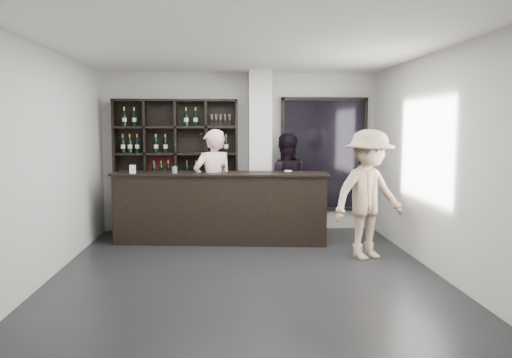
{
  "coord_description": "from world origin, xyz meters",
  "views": [
    {
      "loc": [
        -0.24,
        -6.45,
        1.93
      ],
      "look_at": [
        0.2,
        1.1,
        1.12
      ],
      "focal_mm": 35.0,
      "sensor_mm": 36.0,
      "label": 1
    }
  ],
  "objects": [
    {
      "name": "card_stand",
      "position": [
        -1.76,
        1.65,
        1.23
      ],
      "size": [
        0.1,
        0.05,
        0.14
      ],
      "primitive_type": "cube",
      "rotation": [
        0.0,
        0.0,
        -0.08
      ],
      "color": "white",
      "rests_on": "tasting_counter"
    },
    {
      "name": "floor",
      "position": [
        0.0,
        0.0,
        -0.01
      ],
      "size": [
        5.0,
        5.5,
        0.01
      ],
      "primitive_type": "cube",
      "color": "black",
      "rests_on": "ground"
    },
    {
      "name": "napkin_stack",
      "position": [
        0.79,
        1.87,
        1.17
      ],
      "size": [
        0.14,
        0.14,
        0.02
      ],
      "primitive_type": "cube",
      "rotation": [
        0.0,
        0.0,
        -0.25
      ],
      "color": "white",
      "rests_on": "tasting_counter"
    },
    {
      "name": "wine_glass",
      "position": [
        -0.31,
        1.62,
        1.25
      ],
      "size": [
        0.09,
        0.09,
        0.18
      ],
      "primitive_type": null,
      "rotation": [
        0.0,
        0.0,
        -0.28
      ],
      "color": "white",
      "rests_on": "tasting_counter"
    },
    {
      "name": "structural_column",
      "position": [
        0.35,
        2.47,
        1.45
      ],
      "size": [
        0.4,
        0.4,
        2.9
      ],
      "primitive_type": "cube",
      "color": "silver",
      "rests_on": "floor"
    },
    {
      "name": "tasting_counter",
      "position": [
        -0.35,
        1.75,
        0.58
      ],
      "size": [
        3.53,
        0.73,
        1.16
      ],
      "rotation": [
        0.0,
        0.0,
        -0.1
      ],
      "color": "black",
      "rests_on": "floor"
    },
    {
      "name": "spit_cup",
      "position": [
        -1.09,
        1.66,
        1.22
      ],
      "size": [
        0.1,
        0.1,
        0.11
      ],
      "primitive_type": "cylinder",
      "rotation": [
        0.0,
        0.0,
        -0.28
      ],
      "color": "silver",
      "rests_on": "tasting_counter"
    },
    {
      "name": "glass_panel",
      "position": [
        1.55,
        2.69,
        1.4
      ],
      "size": [
        1.6,
        0.08,
        2.1
      ],
      "color": "black",
      "rests_on": "floor"
    },
    {
      "name": "wine_shelf",
      "position": [
        -1.15,
        2.57,
        1.2
      ],
      "size": [
        2.2,
        0.35,
        2.4
      ],
      "primitive_type": null,
      "color": "black",
      "rests_on": "floor"
    },
    {
      "name": "taster_pink",
      "position": [
        -0.48,
        1.85,
        0.94
      ],
      "size": [
        0.81,
        0.68,
        1.87
      ],
      "primitive_type": "imported",
      "rotation": [
        0.0,
        0.0,
        3.55
      ],
      "color": "beige",
      "rests_on": "floor"
    },
    {
      "name": "taster_black",
      "position": [
        0.8,
        2.4,
        0.9
      ],
      "size": [
        0.92,
        0.75,
        1.79
      ],
      "primitive_type": "imported",
      "rotation": [
        0.0,
        0.0,
        3.06
      ],
      "color": "black",
      "rests_on": "floor"
    },
    {
      "name": "customer",
      "position": [
        1.8,
        0.59,
        0.94
      ],
      "size": [
        1.39,
        1.14,
        1.88
      ],
      "primitive_type": "imported",
      "rotation": [
        0.0,
        0.0,
        0.43
      ],
      "color": "#997D65",
      "rests_on": "floor"
    }
  ]
}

